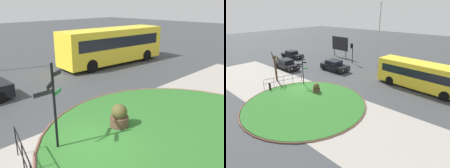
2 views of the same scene
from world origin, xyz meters
TOP-DOWN VIEW (x-y plane):
  - ground at (0.00, 0.00)m, footprint 120.00×120.00m
  - grass_island at (2.92, -2.34)m, footprint 11.34×11.34m
  - grass_kerb_ring at (2.92, -2.34)m, footprint 11.65×11.65m
  - signpost_directional at (-1.06, 0.69)m, footprint 1.24×0.79m
  - bus_yellow at (9.66, 8.67)m, footprint 9.77×3.25m
  - planter_near_signpost at (1.70, 0.22)m, footprint 0.79×0.79m

SIDE VIEW (x-z plane):
  - ground at x=0.00m, z-range 0.00..0.00m
  - grass_island at x=2.92m, z-range 0.00..0.10m
  - grass_kerb_ring at x=2.92m, z-range 0.00..0.11m
  - planter_near_signpost at x=1.70m, z-range -0.05..1.03m
  - bus_yellow at x=9.66m, z-range 0.12..3.12m
  - signpost_directional at x=-1.06m, z-range 0.26..3.50m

